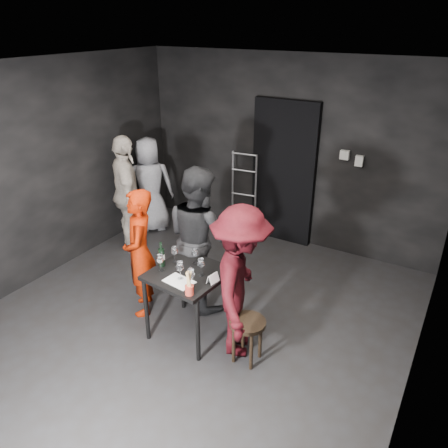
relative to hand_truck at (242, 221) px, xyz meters
The scene contains 26 objects.
floor 2.32m from the hand_truck, 75.94° to the right, with size 4.50×5.00×0.02m, color black.
ceiling 3.38m from the hand_truck, 75.94° to the right, with size 4.50×5.00×0.02m, color silver.
wall_back 1.28m from the hand_truck, 24.76° to the left, with size 4.50×0.04×2.70m, color black.
wall_left 3.02m from the hand_truck, 127.00° to the right, with size 0.04×5.00×2.70m, color black.
wall_right 3.76m from the hand_truck, 38.56° to the right, with size 0.04×5.00×2.70m, color black.
doorway 1.01m from the hand_truck, 19.51° to the left, with size 0.95×0.10×2.10m, color black.
wallbox_upper 1.88m from the hand_truck, ahead, with size 0.12×0.06×0.12m, color #B7B7B2.
wallbox_lower 2.00m from the hand_truck, ahead, with size 0.10×0.06×0.14m, color #B7B7B2.
hand_truck is the anchor object (origin of this frame).
tasting_table 2.47m from the hand_truck, 74.75° to the right, with size 0.72×0.72×0.75m.
stool 2.78m from the hand_truck, 60.46° to the right, with size 0.36×0.36×0.47m.
server_red 2.34m from the hand_truck, 91.30° to the right, with size 0.54×0.35×1.47m, color #9D1C02.
woman_black 1.96m from the hand_truck, 77.34° to the right, with size 0.91×0.50×1.87m, color black.
man_maroon 2.68m from the hand_truck, 62.03° to the right, with size 1.08×0.50×1.67m, color #37080D.
bystander_cream 1.84m from the hand_truck, 136.06° to the right, with size 1.09×0.52×1.87m, color beige.
bystander_grey 1.53m from the hand_truck, 157.70° to the right, with size 0.73×0.40×1.49m, color gray.
tasting_mat 2.67m from the hand_truck, 75.34° to the right, with size 0.29×0.20×0.00m, color white.
wine_glass_a 2.56m from the hand_truck, 81.24° to the right, with size 0.08×0.08×0.20m, color white, non-canonical shape.
wine_glass_b 2.36m from the hand_truck, 79.90° to the right, with size 0.07×0.07×0.20m, color white, non-canonical shape.
wine_glass_c 2.32m from the hand_truck, 74.54° to the right, with size 0.07×0.07×0.19m, color white, non-canonical shape.
wine_glass_d 2.64m from the hand_truck, 75.48° to the right, with size 0.08×0.08×0.21m, color white, non-canonical shape.
wine_glass_e 2.75m from the hand_truck, 72.25° to the right, with size 0.08×0.08×0.21m, color white, non-canonical shape.
wine_glass_f 2.53m from the hand_truck, 71.41° to the right, with size 0.08×0.08×0.20m, color white, non-canonical shape.
wine_bottle 2.48m from the hand_truck, 82.08° to the right, with size 0.07×0.07×0.28m.
breadstick_cup 2.87m from the hand_truck, 71.81° to the right, with size 0.08×0.08×0.26m.
reserved_card 2.62m from the hand_truck, 68.40° to the right, with size 0.08×0.12×0.09m, color white, non-canonical shape.
Camera 1 is at (2.33, -3.19, 3.10)m, focal length 35.00 mm.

